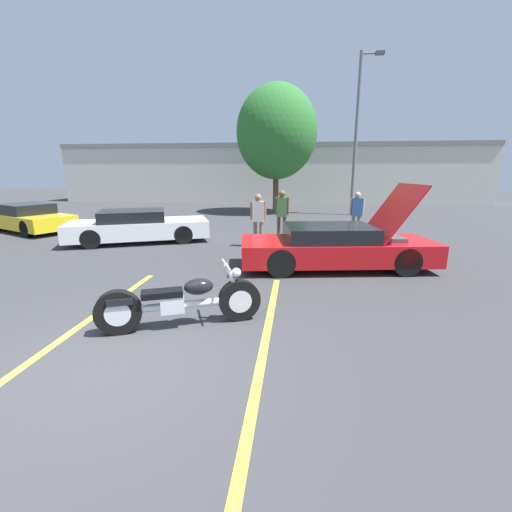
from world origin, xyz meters
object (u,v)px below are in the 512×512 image
show_car_hood_open (337,246)px  spectator_midground (282,211)px  tree_background (277,132)px  motorcycle (181,302)px  parked_car_right_row (138,226)px  spectator_by_show_car (258,216)px  parked_car_left_row (29,218)px  light_pole (358,129)px  spectator_near_motorcycle (357,211)px

show_car_hood_open → spectator_midground: show_car_hood_open is taller
tree_background → motorcycle: tree_background is taller
parked_car_right_row → spectator_midground: 5.03m
tree_background → spectator_midground: (0.74, -8.38, -3.45)m
show_car_hood_open → spectator_by_show_car: show_car_hood_open is taller
show_car_hood_open → parked_car_left_row: size_ratio=1.13×
spectator_midground → show_car_hood_open: bearing=-64.9°
light_pole → motorcycle: bearing=-108.2°
parked_car_left_row → spectator_midground: spectator_midground is taller
tree_background → parked_car_left_row: 12.87m
motorcycle → spectator_by_show_car: (0.55, 6.00, 0.61)m
spectator_by_show_car → spectator_midground: bearing=56.7°
spectator_near_motorcycle → light_pole: bearing=82.3°
tree_background → parked_car_right_row: 10.81m
light_pole → tree_background: light_pole is taller
parked_car_right_row → spectator_by_show_car: 4.28m
spectator_midground → spectator_near_motorcycle: bearing=16.8°
spectator_near_motorcycle → spectator_midground: 2.80m
show_car_hood_open → parked_car_right_row: show_car_hood_open is taller
motorcycle → spectator_near_motorcycle: bearing=41.2°
spectator_near_motorcycle → spectator_by_show_car: bearing=-150.9°
parked_car_left_row → show_car_hood_open: bearing=6.0°
parked_car_right_row → spectator_by_show_car: size_ratio=2.92×
show_car_hood_open → tree_background: bearing=92.3°
light_pole → tree_background: (-4.36, 0.58, -0.04)m
show_car_hood_open → parked_car_right_row: bearing=149.8°
show_car_hood_open → spectator_near_motorcycle: 4.28m
motorcycle → show_car_hood_open: (2.81, 3.77, 0.15)m
parked_car_left_row → spectator_by_show_car: bearing=14.1°
tree_background → spectator_midground: tree_background is taller
light_pole → parked_car_left_row: bearing=-153.2°
tree_background → parked_car_left_row: size_ratio=1.62×
tree_background → parked_car_left_row: (-9.58, -7.62, -3.97)m
tree_background → show_car_hood_open: 12.55m
show_car_hood_open → spectator_midground: bearing=106.4°
light_pole → spectator_by_show_car: (-4.33, -8.88, -3.53)m
motorcycle → spectator_by_show_car: size_ratio=1.43×
parked_car_left_row → spectator_midground: size_ratio=2.50×
show_car_hood_open → spectator_near_motorcycle: size_ratio=2.96×
motorcycle → spectator_midground: 7.21m
light_pole → motorcycle: size_ratio=3.41×
spectator_midground → light_pole: bearing=65.1°
light_pole → tree_background: size_ratio=1.17×
motorcycle → parked_car_left_row: parked_car_left_row is taller
tree_background → spectator_near_motorcycle: 9.02m
tree_background → show_car_hood_open: tree_background is taller
spectator_by_show_car → parked_car_left_row: bearing=169.2°
show_car_hood_open → parked_car_left_row: 12.55m
tree_background → motorcycle: 16.00m
spectator_near_motorcycle → spectator_midground: (-2.68, -0.81, 0.05)m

